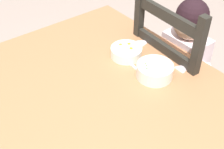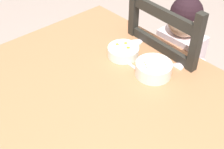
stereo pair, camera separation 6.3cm
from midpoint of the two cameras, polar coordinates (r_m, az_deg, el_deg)
dining_table at (r=1.26m, az=-0.62°, el=-7.28°), size 1.21×0.99×0.75m
dining_chair at (r=1.68m, az=13.27°, el=-1.77°), size 0.44×0.44×1.02m
child_figure at (r=1.58m, az=14.12°, el=2.58°), size 0.32×0.31×0.97m
bowl_of_peas at (r=1.26m, az=9.61°, el=0.75°), size 0.15×0.15×0.06m
bowl_of_carrots at (r=1.37m, az=4.08°, el=4.34°), size 0.14×0.14×0.05m
spoon at (r=1.34m, az=4.59°, el=2.30°), size 0.14×0.03×0.01m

